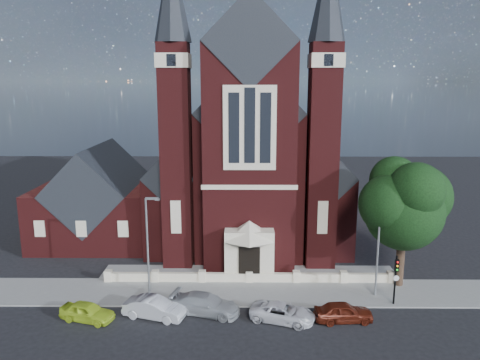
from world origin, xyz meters
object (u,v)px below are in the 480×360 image
Objects in this scene: traffic_signal at (396,274)px; car_dark_red at (343,312)px; street_tree at (407,206)px; car_lime_van at (87,312)px; car_white_suv at (283,313)px; street_lamp_left at (148,241)px; parish_hall at (100,202)px; church at (248,157)px; car_silver_b at (206,304)px; car_silver_a at (154,308)px; street_lamp_right at (380,241)px.

car_dark_red is at bearing -151.21° from traffic_signal.
car_lime_van is at bearing -166.68° from street_tree.
car_dark_red is (-4.36, -2.40, -1.87)m from traffic_signal.
street_lamp_left is at bearing 86.74° from car_white_suv.
traffic_signal is at bearing -29.98° from parish_hall.
church is 8.39× the size of car_dark_red.
car_silver_b is (-14.26, -1.37, -1.84)m from traffic_signal.
traffic_signal is (-1.60, -3.28, -4.38)m from street_tree.
street_lamp_left is (-20.51, -1.71, -2.36)m from street_tree.
street_lamp_left is 5.35m from car_silver_a.
street_lamp_left reaches higher than car_dark_red.
parish_hall is at bearing 120.02° from street_lamp_left.
car_silver_b is (3.66, 0.63, -0.00)m from car_silver_a.
parish_hall is at bearing 42.89° from car_silver_a.
street_tree is 17.65m from car_silver_b.
traffic_signal is 18.12m from car_silver_a.
church reaches higher than street_lamp_left.
parish_hall is 20.06m from car_silver_a.
street_lamp_right is at bearing -44.93° from car_white_suv.
street_lamp_right is (10.09, -18.94, -3.59)m from church.
street_lamp_right is 1.94× the size of car_dark_red.
street_lamp_right is at bearing -62.55° from car_silver_a.
street_lamp_right reaches higher than traffic_signal.
car_lime_van is 0.96× the size of car_dark_red.
traffic_signal is at bearing -56.55° from car_white_suv.
street_lamp_left is 1.58× the size of car_silver_b.
parish_hall is at bearing 150.02° from traffic_signal.
car_silver_b is at bearing 97.55° from car_white_suv.
street_lamp_right is at bearing -28.22° from parish_hall.
street_tree reaches higher than car_silver_b.
church is at bearing 126.17° from street_tree.
street_tree is 1.32× the size of street_lamp_right.
car_silver_a is (9.08, -17.58, -3.26)m from parish_hall.
car_silver_b is at bearing -167.54° from street_lamp_right.
street_lamp_right is at bearing -44.96° from car_dark_red.
street_lamp_left is 1.94× the size of car_dark_red.
church is 4.31× the size of street_lamp_left.
parish_hall is 2.68× the size of car_silver_a.
parish_hall is 1.51× the size of street_lamp_left.
parish_hall reaches higher than traffic_signal.
car_dark_red is at bearing -73.53° from car_lime_van.
street_tree is at bearing -50.35° from car_dark_red.
street_lamp_left is 6.72m from car_silver_b.
parish_hall reaches higher than street_lamp_right.
car_lime_van is 0.77× the size of car_silver_b.
car_silver_b is at bearing 80.12° from car_dark_red.
traffic_signal is 5.31m from car_dark_red.
church is at bearing 23.76° from car_white_suv.
church is 23.35m from car_silver_b.
car_lime_van is at bearing -169.49° from street_lamp_right.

